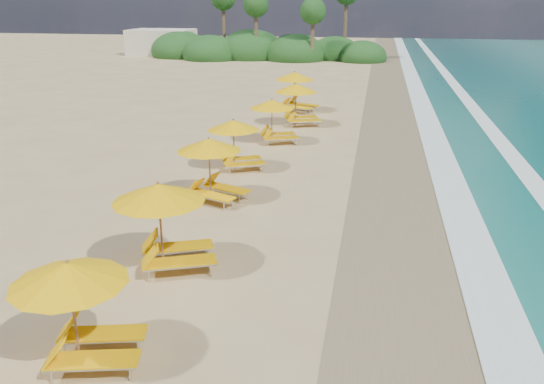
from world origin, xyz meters
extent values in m
plane|color=tan|center=(0.00, 0.00, 0.00)|extent=(160.00, 160.00, 0.00)
cube|color=#877650|center=(4.00, 0.00, 0.01)|extent=(4.00, 160.00, 0.01)
cube|color=white|center=(5.50, 0.00, 0.03)|extent=(1.20, 160.00, 0.01)
cylinder|color=olive|center=(-2.36, -6.58, 1.01)|extent=(0.05, 0.05, 2.01)
cone|color=#FCB805|center=(-2.36, -6.58, 1.84)|extent=(2.51, 2.51, 0.40)
sphere|color=olive|center=(-2.36, -6.58, 2.06)|extent=(0.07, 0.07, 0.07)
cylinder|color=olive|center=(-2.22, -2.75, 1.09)|extent=(0.05, 0.05, 2.18)
cone|color=#FCB805|center=(-2.22, -2.75, 2.00)|extent=(2.92, 2.92, 0.44)
sphere|color=olive|center=(-2.22, -2.75, 2.24)|extent=(0.08, 0.08, 0.08)
cylinder|color=olive|center=(-2.50, 2.27, 1.02)|extent=(0.05, 0.05, 2.04)
cone|color=#FCB805|center=(-2.50, 2.27, 1.86)|extent=(2.73, 2.73, 0.41)
sphere|color=olive|center=(-2.50, 2.27, 2.09)|extent=(0.07, 0.07, 0.07)
cylinder|color=olive|center=(-2.56, 5.67, 0.96)|extent=(0.05, 0.05, 1.93)
cone|color=#FCB805|center=(-2.56, 5.67, 1.76)|extent=(2.63, 2.63, 0.39)
sphere|color=olive|center=(-2.56, 5.67, 1.98)|extent=(0.07, 0.07, 0.07)
cylinder|color=olive|center=(-1.89, 9.99, 0.98)|extent=(0.05, 0.05, 1.97)
cone|color=#FCB805|center=(-1.89, 9.99, 1.80)|extent=(2.63, 2.63, 0.40)
sphere|color=olive|center=(-1.89, 9.99, 2.02)|extent=(0.07, 0.07, 0.07)
cylinder|color=olive|center=(-1.37, 13.81, 1.07)|extent=(0.05, 0.05, 2.14)
cone|color=#FCB805|center=(-1.37, 13.81, 1.96)|extent=(2.84, 2.84, 0.43)
sphere|color=olive|center=(-1.37, 13.81, 2.20)|extent=(0.08, 0.08, 0.08)
cylinder|color=olive|center=(-2.01, 17.56, 1.12)|extent=(0.06, 0.06, 2.24)
cone|color=#FCB805|center=(-2.01, 17.56, 2.05)|extent=(2.97, 2.97, 0.45)
sphere|color=olive|center=(-2.01, 17.56, 2.30)|extent=(0.08, 0.08, 0.08)
ellipsoid|color=#163D14|center=(-6.00, 45.00, 0.62)|extent=(6.40, 6.40, 4.16)
ellipsoid|color=#163D14|center=(-11.00, 46.00, 0.70)|extent=(7.20, 7.20, 4.68)
ellipsoid|color=#163D14|center=(-15.00, 44.00, 0.58)|extent=(6.00, 6.00, 3.90)
ellipsoid|color=#163D14|center=(-2.00, 47.00, 0.55)|extent=(5.60, 5.60, 3.64)
ellipsoid|color=#163D14|center=(-19.00, 46.00, 0.64)|extent=(6.60, 6.60, 4.29)
ellipsoid|color=#163D14|center=(1.00, 45.00, 0.49)|extent=(5.00, 5.00, 3.25)
cylinder|color=brown|center=(-4.00, 43.00, 2.50)|extent=(0.36, 0.36, 5.00)
sphere|color=#163D14|center=(-4.00, 43.00, 5.00)|extent=(2.60, 2.60, 2.60)
cylinder|color=brown|center=(-10.00, 44.00, 2.80)|extent=(0.36, 0.36, 5.60)
sphere|color=#163D14|center=(-10.00, 44.00, 5.60)|extent=(2.60, 2.60, 2.60)
cylinder|color=brown|center=(-14.00, 46.00, 3.10)|extent=(0.36, 0.36, 6.20)
cylinder|color=brown|center=(-1.00, 47.00, 3.40)|extent=(0.36, 0.36, 6.80)
cube|color=beige|center=(-22.00, 48.00, 1.40)|extent=(7.00, 5.00, 2.80)
camera|label=1|loc=(2.72, -14.37, 6.38)|focal=36.61mm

